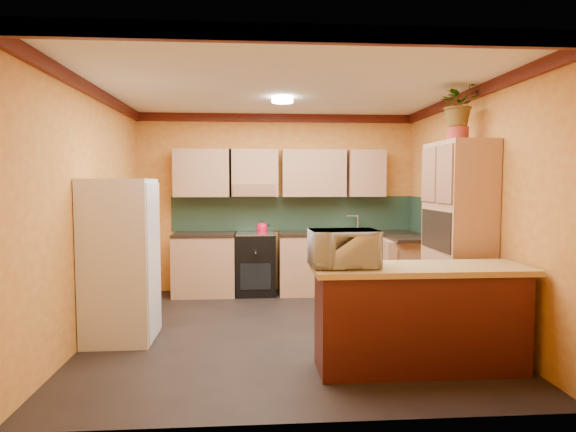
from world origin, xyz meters
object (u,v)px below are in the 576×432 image
at_px(base_cabinets_back, 297,264).
at_px(fridge, 120,260).
at_px(breakfast_bar, 419,320).
at_px(pantry, 457,239).
at_px(microwave, 343,248).
at_px(stove, 255,264).

distance_m(base_cabinets_back, fridge, 2.90).
xyz_separation_m(fridge, breakfast_bar, (2.85, -0.99, -0.41)).
height_order(pantry, breakfast_bar, pantry).
relative_size(pantry, microwave, 3.60).
xyz_separation_m(fridge, pantry, (3.60, -0.05, 0.20)).
bearing_deg(pantry, breakfast_bar, -128.29).
xyz_separation_m(breakfast_bar, microwave, (-0.68, 0.00, 0.65)).
bearing_deg(fridge, pantry, -0.73).
height_order(stove, breakfast_bar, stove).
height_order(breakfast_bar, microwave, microwave).
bearing_deg(pantry, fridge, 179.27).
relative_size(base_cabinets_back, breakfast_bar, 2.03).
xyz_separation_m(stove, pantry, (2.18, -2.06, 0.59)).
bearing_deg(base_cabinets_back, breakfast_bar, -74.91).
height_order(stove, fridge, fridge).
bearing_deg(breakfast_bar, pantry, 51.71).
relative_size(stove, fridge, 0.54).
bearing_deg(stove, pantry, -43.37).
distance_m(pantry, microwave, 1.71).
xyz_separation_m(base_cabinets_back, pantry, (1.56, -2.06, 0.61)).
bearing_deg(pantry, stove, 136.63).
distance_m(base_cabinets_back, pantry, 2.65).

